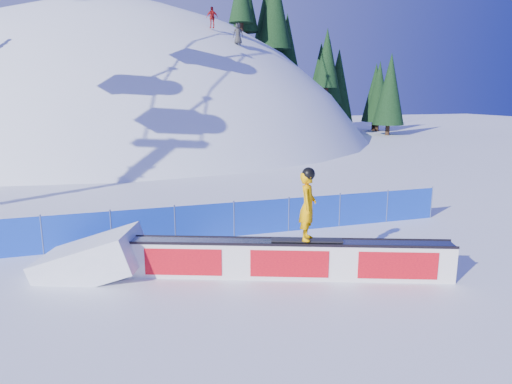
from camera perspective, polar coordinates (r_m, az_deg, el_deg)
name	(u,v)px	position (r m, az deg, el deg)	size (l,w,h in m)	color
ground	(159,305)	(11.14, -12.09, -13.62)	(160.00, 160.00, 0.00)	white
snow_hill	(130,291)	(56.81, -15.46, -11.88)	(64.00, 64.00, 64.00)	white
treeline	(317,50)	(56.49, 7.66, 17.17)	(21.09, 12.66, 21.34)	black
safety_fence	(144,227)	(15.14, -13.85, -4.26)	(22.05, 0.05, 1.30)	#153CBB
rail_box	(289,259)	(12.24, 4.16, -8.38)	(8.25, 3.49, 1.03)	white
snow_ramp	(92,274)	(13.39, -19.78, -9.57)	(2.62, 1.75, 0.98)	white
snowboarder	(308,205)	(11.82, 6.48, -1.66)	(1.87, 0.95, 1.95)	black
distant_skiers	(120,15)	(38.84, -16.68, 20.43)	(18.56, 8.60, 6.40)	black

